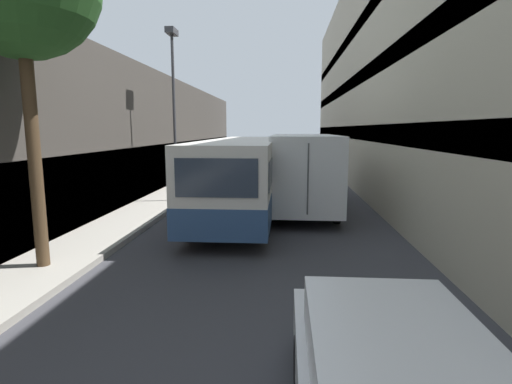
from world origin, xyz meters
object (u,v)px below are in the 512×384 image
object	(u,v)px
street_lamp	(173,84)
panel_van	(251,160)
bus	(243,173)
box_truck	(303,169)

from	to	relation	value
street_lamp	panel_van	bearing A→B (deg)	76.32
bus	street_lamp	size ratio (longest dim) A/B	1.65
box_truck	street_lamp	size ratio (longest dim) A/B	1.25
box_truck	street_lamp	world-z (taller)	street_lamp
bus	box_truck	distance (m)	2.55
bus	box_truck	world-z (taller)	box_truck
box_truck	street_lamp	xyz separation A→B (m)	(-5.39, 0.42, 3.45)
street_lamp	box_truck	bearing A→B (deg)	-4.44
panel_van	bus	bearing A→B (deg)	-86.60
bus	street_lamp	bearing A→B (deg)	155.26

